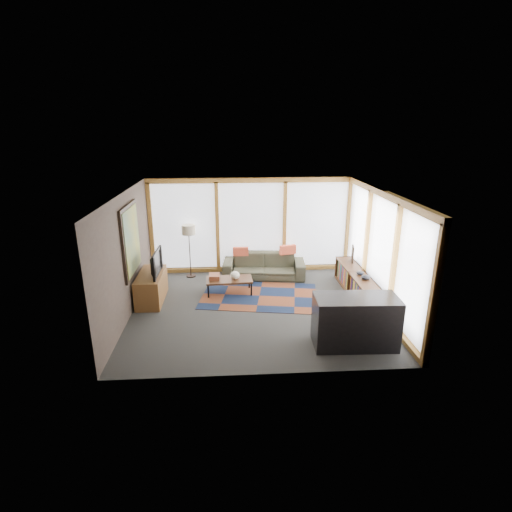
{
  "coord_description": "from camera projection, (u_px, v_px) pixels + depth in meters",
  "views": [
    {
      "loc": [
        -0.56,
        -8.12,
        3.93
      ],
      "look_at": [
        0.0,
        0.4,
        1.1
      ],
      "focal_mm": 28.0,
      "sensor_mm": 36.0,
      "label": 1
    }
  ],
  "objects": [
    {
      "name": "bowl_a",
      "position": [
        366.0,
        277.0,
        9.02
      ],
      "size": [
        0.21,
        0.21,
        0.1
      ],
      "primitive_type": "ellipsoid",
      "rotation": [
        0.0,
        0.0,
        0.02
      ],
      "color": "black",
      "rests_on": "bookshelf"
    },
    {
      "name": "bookshelf",
      "position": [
        356.0,
        283.0,
        9.61
      ],
      "size": [
        0.42,
        2.33,
        0.58
      ],
      "primitive_type": null,
      "color": "#321810",
      "rests_on": "ground"
    },
    {
      "name": "rug",
      "position": [
        259.0,
        296.0,
        9.58
      ],
      "size": [
        2.98,
        2.17,
        0.01
      ],
      "primitive_type": "cube",
      "rotation": [
        0.0,
        0.0,
        -0.16
      ],
      "color": "brown",
      "rests_on": "ground"
    },
    {
      "name": "room_envelope",
      "position": [
        277.0,
        235.0,
        9.04
      ],
      "size": [
        5.52,
        5.02,
        2.62
      ],
      "color": "#3F322D",
      "rests_on": "ground"
    },
    {
      "name": "floor_lamp",
      "position": [
        190.0,
        251.0,
        10.61
      ],
      "size": [
        0.36,
        0.36,
        1.43
      ],
      "primitive_type": null,
      "color": "black",
      "rests_on": "ground"
    },
    {
      "name": "pillow_left",
      "position": [
        241.0,
        251.0,
        10.49
      ],
      "size": [
        0.41,
        0.13,
        0.23
      ],
      "primitive_type": "cube",
      "rotation": [
        0.0,
        0.0,
        -0.01
      ],
      "color": "#DC5032",
      "rests_on": "sofa"
    },
    {
      "name": "tv_console",
      "position": [
        151.0,
        287.0,
        9.27
      ],
      "size": [
        0.55,
        1.32,
        0.66
      ],
      "primitive_type": "cube",
      "color": "brown",
      "rests_on": "ground"
    },
    {
      "name": "ground",
      "position": [
        257.0,
        308.0,
        8.96
      ],
      "size": [
        5.5,
        5.5,
        0.0
      ],
      "primitive_type": "plane",
      "color": "#2B2B29",
      "rests_on": "ground"
    },
    {
      "name": "sofa",
      "position": [
        264.0,
        266.0,
        10.71
      ],
      "size": [
        2.24,
        1.05,
        0.63
      ],
      "primitive_type": "imported",
      "rotation": [
        0.0,
        0.0,
        -0.09
      ],
      "color": "#353627",
      "rests_on": "ground"
    },
    {
      "name": "book_stack",
      "position": [
        214.0,
        277.0,
        9.65
      ],
      "size": [
        0.26,
        0.32,
        0.11
      ],
      "primitive_type": "cube",
      "rotation": [
        0.0,
        0.0,
        -0.01
      ],
      "color": "brown",
      "rests_on": "coffee_table"
    },
    {
      "name": "coffee_table",
      "position": [
        229.0,
        286.0,
        9.71
      ],
      "size": [
        1.14,
        0.62,
        0.37
      ],
      "primitive_type": null,
      "rotation": [
        0.0,
        0.0,
        0.06
      ],
      "color": "#321810",
      "rests_on": "ground"
    },
    {
      "name": "television",
      "position": [
        153.0,
        263.0,
        9.04
      ],
      "size": [
        0.14,
        0.98,
        0.56
      ],
      "primitive_type": "imported",
      "rotation": [
        0.0,
        0.0,
        1.56
      ],
      "color": "black",
      "rests_on": "tv_console"
    },
    {
      "name": "pillow_right",
      "position": [
        288.0,
        250.0,
        10.61
      ],
      "size": [
        0.46,
        0.23,
        0.24
      ],
      "primitive_type": "cube",
      "rotation": [
        0.0,
        0.0,
        0.24
      ],
      "color": "#DC5032",
      "rests_on": "sofa"
    },
    {
      "name": "shelf_picture",
      "position": [
        353.0,
        254.0,
        10.15
      ],
      "size": [
        0.11,
        0.31,
        0.41
      ],
      "primitive_type": "cube",
      "rotation": [
        0.0,
        0.0,
        -0.23
      ],
      "color": "black",
      "rests_on": "bookshelf"
    },
    {
      "name": "vase",
      "position": [
        235.0,
        275.0,
        9.62
      ],
      "size": [
        0.27,
        0.27,
        0.19
      ],
      "primitive_type": "ellipsoid",
      "rotation": [
        0.0,
        0.0,
        0.26
      ],
      "color": "white",
      "rests_on": "coffee_table"
    },
    {
      "name": "bar_counter",
      "position": [
        355.0,
        321.0,
        7.33
      ],
      "size": [
        1.54,
        0.76,
        0.96
      ],
      "primitive_type": "cube",
      "rotation": [
        0.0,
        0.0,
        -0.04
      ],
      "color": "black",
      "rests_on": "ground"
    },
    {
      "name": "bowl_b",
      "position": [
        360.0,
        273.0,
        9.31
      ],
      "size": [
        0.2,
        0.2,
        0.09
      ],
      "primitive_type": "ellipsoid",
      "rotation": [
        0.0,
        0.0,
        -0.18
      ],
      "color": "black",
      "rests_on": "bookshelf"
    }
  ]
}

